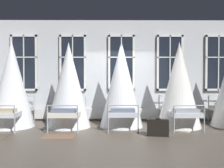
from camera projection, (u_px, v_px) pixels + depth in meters
name	position (u px, v px, depth m)	size (l,w,h in m)	color
ground	(123.00, 128.00, 7.49)	(20.46, 20.46, 0.00)	brown
back_wall_with_windows	(121.00, 70.00, 8.89)	(11.23, 0.10, 3.58)	silver
window_bank	(121.00, 87.00, 8.78)	(7.86, 0.10, 2.98)	black
cot_first	(12.00, 85.00, 7.65)	(1.36, 1.95, 2.68)	#9EA3A8
cot_second	(69.00, 86.00, 7.67)	(1.36, 1.94, 2.63)	#9EA3A8
cot_third	(121.00, 85.00, 7.74)	(1.36, 1.94, 2.67)	#9EA3A8
cot_fourth	(179.00, 86.00, 7.68)	(1.36, 1.95, 2.64)	#9EA3A8
rug_second	(59.00, 136.00, 6.40)	(0.80, 0.56, 0.01)	brown
suitcase_dark	(158.00, 127.00, 6.48)	(0.59, 0.30, 0.47)	black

